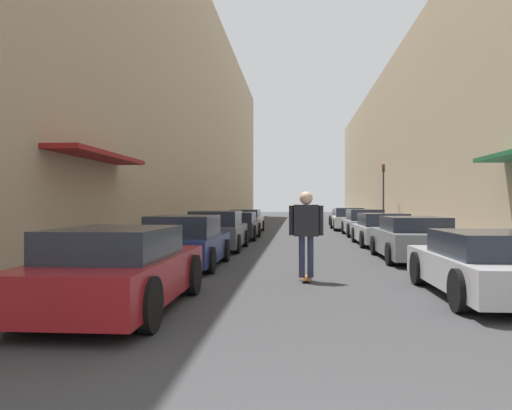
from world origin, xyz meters
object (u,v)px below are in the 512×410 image
Objects in this scene: parked_car_left_4 at (246,221)px; parked_car_right_0 at (488,265)px; parked_car_left_3 at (236,226)px; parked_car_right_5 at (343,218)px; skateboarder at (306,226)px; parked_car_left_0 at (118,269)px; traffic_light at (383,189)px; parked_car_left_1 at (185,242)px; parked_car_right_2 at (382,230)px; parked_car_left_2 at (217,231)px; parked_car_right_1 at (413,239)px; parked_car_right_3 at (364,223)px; parked_car_right_4 at (348,219)px.

parked_car_left_4 reaches higher than parked_car_right_0.
parked_car_right_5 is (6.17, 14.17, -0.02)m from parked_car_left_3.
parked_car_right_5 is at bearing 83.10° from skateboarder.
parked_car_left_3 is at bearing 90.29° from parked_car_left_0.
traffic_light reaches higher than parked_car_left_4.
parked_car_left_3 is 12.54m from skateboarder.
parked_car_right_5 is at bearing 54.47° from parked_car_left_4.
parked_car_left_4 is at bearing 107.76° from parked_car_right_0.
parked_car_left_1 reaches higher than parked_car_right_2.
parked_car_right_1 is (6.14, -2.74, -0.04)m from parked_car_left_2.
parked_car_left_2 is 0.95× the size of parked_car_right_5.
parked_car_left_1 is 20.47m from traffic_light.
parked_car_right_1 is 0.99× the size of parked_car_right_5.
parked_car_left_4 is 1.00× the size of parked_car_right_3.
parked_car_left_0 is 0.90× the size of parked_car_right_4.
parked_car_left_3 is 10.11m from parked_car_right_1.
parked_car_left_0 is 13.75m from parked_car_right_2.
parked_car_right_4 is at bearing 66.52° from parked_car_left_2.
parked_car_right_0 is at bearing -90.30° from parked_car_right_3.
skateboarder is (2.91, 3.14, 0.54)m from parked_car_left_0.
parked_car_left_4 is at bearing 90.87° from parked_car_left_3.
traffic_light is at bearing 2.41° from parked_car_right_4.
parked_car_left_3 is 5.41m from parked_car_left_4.
skateboarder is at bearing -101.98° from parked_car_right_3.
parked_car_left_4 is 0.96× the size of parked_car_right_4.
parked_car_right_2 is at bearing -90.64° from parked_car_right_3.
parked_car_right_1 is at bearing -90.15° from parked_car_right_5.
parked_car_left_4 is 1.03× the size of parked_car_right_2.
parked_car_left_3 is at bearing -133.46° from traffic_light.
parked_car_right_5 is at bearing 78.32° from parked_car_left_0.
parked_car_right_4 reaches higher than parked_car_left_4.
parked_car_right_1 is at bearing 18.43° from parked_car_left_1.
parked_car_left_2 reaches higher than parked_car_left_3.
parked_car_left_2 is at bearing -120.39° from traffic_light.
parked_car_right_0 is (6.16, -19.23, -0.06)m from parked_car_left_4.
traffic_light reaches higher than parked_car_right_2.
parked_car_left_4 is (-0.16, 20.72, 0.00)m from parked_car_left_0.
parked_car_right_0 is at bearing -90.40° from parked_car_right_1.
skateboarder reaches higher than parked_car_right_2.
parked_car_left_2 is 20.45m from parked_car_right_5.
parked_car_left_4 is at bearing -153.17° from parked_car_right_4.
parked_car_right_5 is at bearing 87.89° from parked_car_right_4.
parked_car_left_2 is 0.92× the size of parked_car_right_3.
traffic_light reaches higher than parked_car_right_1.
parked_car_left_1 is 15.52m from parked_car_left_4.
parked_car_left_1 is at bearing -115.78° from parked_car_right_3.
parked_car_right_2 is at bearing -25.85° from parked_car_left_3.
parked_car_right_5 is (0.01, 11.38, -0.05)m from parked_car_right_3.
parked_car_left_1 is 0.87× the size of parked_car_right_3.
parked_car_right_4 is 5.71m from parked_car_right_5.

